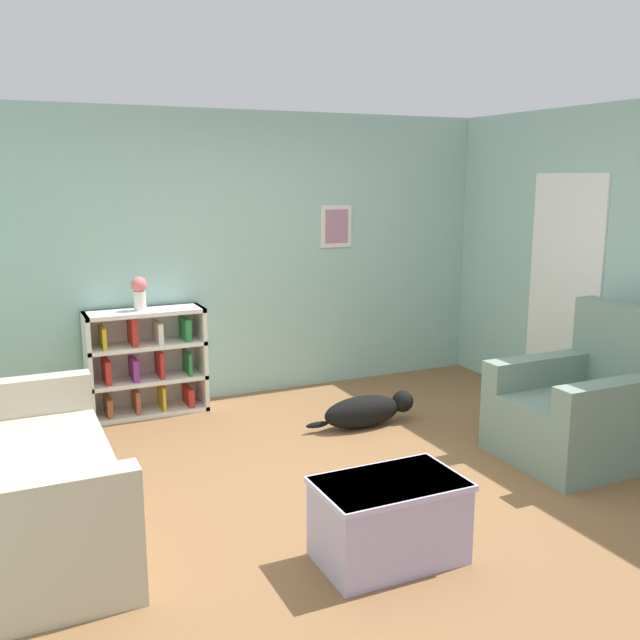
% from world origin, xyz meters
% --- Properties ---
extents(ground_plane, '(14.00, 14.00, 0.00)m').
position_xyz_m(ground_plane, '(0.00, 0.00, 0.00)').
color(ground_plane, brown).
extents(wall_back, '(5.60, 0.13, 2.60)m').
position_xyz_m(wall_back, '(0.00, 2.25, 1.30)').
color(wall_back, '#93BCB2').
rests_on(wall_back, ground_plane).
extents(wall_right, '(0.16, 5.00, 2.60)m').
position_xyz_m(wall_right, '(2.55, 0.02, 1.29)').
color(wall_right, '#93BCB2').
rests_on(wall_right, ground_plane).
extents(couch, '(0.93, 1.92, 0.84)m').
position_xyz_m(couch, '(-2.00, 0.12, 0.31)').
color(couch, '#B7AD99').
rests_on(couch, ground_plane).
extents(bookshelf, '(1.00, 0.34, 0.91)m').
position_xyz_m(bookshelf, '(-0.90, 2.03, 0.45)').
color(bookshelf, silver).
rests_on(bookshelf, ground_plane).
extents(recliner_chair, '(1.06, 0.91, 1.10)m').
position_xyz_m(recliner_chair, '(1.82, -0.30, 0.37)').
color(recliner_chair, gray).
rests_on(recliner_chair, ground_plane).
extents(coffee_table, '(0.78, 0.49, 0.45)m').
position_xyz_m(coffee_table, '(-0.22, -0.95, 0.24)').
color(coffee_table, '#ADA3CC').
rests_on(coffee_table, ground_plane).
extents(dog, '(0.96, 0.24, 0.26)m').
position_xyz_m(dog, '(0.66, 0.92, 0.14)').
color(dog, black).
rests_on(dog, ground_plane).
extents(vase, '(0.13, 0.13, 0.29)m').
position_xyz_m(vase, '(-0.92, 2.01, 1.08)').
color(vase, silver).
rests_on(vase, bookshelf).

